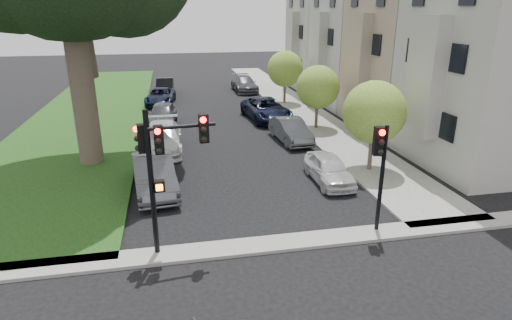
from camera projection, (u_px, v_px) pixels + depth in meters
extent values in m
plane|color=black|center=(290.00, 281.00, 12.44)|extent=(140.00, 140.00, 0.00)
cube|color=#1E3A0E|center=(93.00, 111.00, 32.92)|extent=(8.00, 44.00, 0.12)
cube|color=slate|center=(290.00, 103.00, 35.86)|extent=(3.50, 44.00, 0.12)
cube|color=slate|center=(274.00, 244.00, 14.27)|extent=(60.00, 1.00, 0.12)
cube|color=#BCB9B1|center=(499.00, 64.00, 20.50)|extent=(7.00, 7.40, 10.00)
cube|color=#BCB9B1|center=(425.00, 76.00, 19.95)|extent=(0.70, 2.20, 5.50)
cube|color=black|center=(433.00, 54.00, 19.67)|extent=(0.08, 3.60, 6.00)
cube|color=gray|center=(414.00, 50.00, 27.43)|extent=(7.00, 7.40, 10.00)
cube|color=gray|center=(358.00, 59.00, 26.88)|extent=(0.70, 2.20, 5.50)
cube|color=black|center=(363.00, 43.00, 26.60)|extent=(0.08, 3.60, 6.00)
cube|color=#9C968C|center=(364.00, 42.00, 34.37)|extent=(7.00, 7.40, 10.00)
cube|color=#9C968C|center=(318.00, 49.00, 33.81)|extent=(0.70, 2.20, 5.50)
cube|color=black|center=(322.00, 36.00, 33.54)|extent=(0.08, 3.60, 6.00)
cube|color=gray|center=(330.00, 36.00, 41.30)|extent=(7.00, 7.40, 10.00)
cube|color=gray|center=(292.00, 42.00, 40.74)|extent=(0.70, 2.20, 5.50)
cube|color=black|center=(295.00, 31.00, 40.47)|extent=(0.08, 3.60, 6.00)
cylinder|color=#44392B|center=(82.00, 81.00, 20.47)|extent=(1.15, 1.15, 8.40)
cylinder|color=#44392B|center=(371.00, 151.00, 20.51)|extent=(0.21, 0.21, 2.10)
sphere|color=olive|center=(374.00, 112.00, 19.88)|extent=(2.94, 2.94, 2.94)
cylinder|color=#44392B|center=(317.00, 114.00, 27.83)|extent=(0.20, 0.20, 1.98)
sphere|color=olive|center=(318.00, 87.00, 27.24)|extent=(2.77, 2.77, 2.77)
cylinder|color=#44392B|center=(285.00, 92.00, 35.22)|extent=(0.21, 0.21, 2.07)
sphere|color=olive|center=(285.00, 69.00, 34.60)|extent=(2.90, 2.90, 2.90)
cylinder|color=black|center=(152.00, 187.00, 12.97)|extent=(0.18, 0.18, 4.76)
cylinder|color=black|center=(182.00, 127.00, 12.55)|extent=(2.01, 0.34, 0.11)
cube|color=black|center=(159.00, 140.00, 12.54)|extent=(0.30, 0.27, 0.87)
cube|color=black|center=(204.00, 128.00, 12.70)|extent=(0.30, 0.27, 0.87)
cube|color=black|center=(142.00, 139.00, 12.66)|extent=(0.27, 0.30, 0.87)
sphere|color=#FF0C05|center=(158.00, 131.00, 12.32)|extent=(0.18, 0.18, 0.18)
sphere|color=black|center=(160.00, 151.00, 12.52)|extent=(0.18, 0.18, 0.18)
cube|color=black|center=(159.00, 186.00, 13.02)|extent=(0.34, 0.26, 0.35)
cube|color=#FF5905|center=(159.00, 188.00, 12.90)|extent=(0.20, 0.03, 0.20)
cylinder|color=black|center=(381.00, 181.00, 14.53)|extent=(0.17, 0.17, 3.89)
cube|color=black|center=(378.00, 141.00, 14.01)|extent=(0.35, 0.32, 0.97)
sphere|color=#FF0C05|center=(382.00, 133.00, 13.76)|extent=(0.20, 0.20, 0.20)
imported|color=silver|center=(329.00, 169.00, 19.34)|extent=(1.52, 3.74, 1.27)
imported|color=#3F4247|center=(291.00, 130.00, 25.28)|extent=(1.82, 4.32, 1.39)
imported|color=black|center=(266.00, 109.00, 30.29)|extent=(3.08, 5.74, 1.53)
imported|color=#3F4247|center=(244.00, 84.00, 40.81)|extent=(2.14, 5.04, 1.45)
imported|color=#3F4247|center=(154.00, 175.00, 18.29)|extent=(2.16, 4.86, 1.55)
imported|color=silver|center=(162.00, 138.00, 23.63)|extent=(2.19, 5.24, 1.51)
imported|color=#3F4247|center=(162.00, 114.00, 28.91)|extent=(2.18, 4.54, 1.50)
imported|color=black|center=(160.00, 96.00, 35.33)|extent=(2.67, 4.93, 1.31)
imported|color=black|center=(165.00, 86.00, 39.57)|extent=(1.71, 4.41, 1.43)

